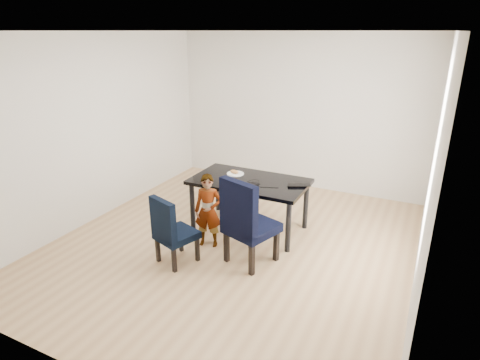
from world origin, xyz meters
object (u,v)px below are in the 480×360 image
at_px(chair_right, 252,220).
at_px(child, 208,211).
at_px(chair_left, 176,229).
at_px(laptop, 299,184).
at_px(plate, 235,174).
at_px(dining_table, 249,205).

distance_m(chair_right, child, 0.69).
bearing_deg(chair_left, laptop, 68.51).
bearing_deg(plate, child, -89.97).
relative_size(chair_right, plate, 4.51).
height_order(dining_table, laptop, laptop).
xyz_separation_m(chair_left, laptop, (1.10, 1.30, 0.32)).
height_order(dining_table, child, child).
distance_m(plate, laptop, 0.96).
bearing_deg(laptop, chair_left, 24.55).
distance_m(chair_left, chair_right, 0.92).
bearing_deg(chair_left, dining_table, 89.21).
height_order(chair_right, laptop, chair_right).
distance_m(chair_left, laptop, 1.74).
bearing_deg(dining_table, laptop, 9.31).
distance_m(chair_left, plate, 1.36).
bearing_deg(dining_table, plate, 156.07).
bearing_deg(plate, chair_left, -96.04).
relative_size(chair_left, plate, 3.57).
relative_size(chair_right, laptop, 3.61).
bearing_deg(child, chair_right, -25.63).
distance_m(chair_left, child, 0.55).
bearing_deg(dining_table, chair_right, -63.21).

